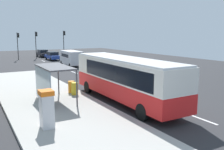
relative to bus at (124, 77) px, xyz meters
The scene contains 21 objects.
ground_plane 14.98m from the bus, 83.39° to the left, with size 56.00×92.00×0.04m, color #2D2D30.
sidewalk_platform 5.72m from the bus, 149.48° to the left, with size 6.20×30.00×0.18m, color #ADAAA3.
lane_stripe_seg_0 5.89m from the bus, 69.46° to the right, with size 0.16×2.20×0.01m, color silver.
lane_stripe_seg_1 2.70m from the bus, ahead, with size 0.16×2.20×0.01m, color silver.
lane_stripe_seg_2 5.47m from the bus, 67.62° to the left, with size 0.16×2.20×0.01m, color silver.
lane_stripe_seg_3 10.13m from the bus, 78.64° to the left, with size 0.16×2.20×0.01m, color silver.
lane_stripe_seg_4 15.01m from the bus, 82.43° to the left, with size 0.16×2.20×0.01m, color silver.
lane_stripe_seg_5 19.95m from the bus, 84.33° to the left, with size 0.16×2.20×0.01m, color silver.
lane_stripe_seg_6 24.91m from the bus, 85.47° to the left, with size 0.16×2.20×0.01m, color silver.
lane_stripe_seg_7 29.88m from the bus, 86.23° to the left, with size 0.16×2.20×0.01m, color silver.
bus is the anchor object (origin of this frame).
white_van 21.22m from the bus, 79.37° to the left, with size 2.13×5.25×2.30m.
sedan_near 37.99m from the bus, 83.94° to the left, with size 1.90×4.43×1.52m.
sedan_far 30.99m from the bus, 82.56° to the left, with size 1.94×4.45×1.52m.
ticket_machine 6.76m from the bus, 158.16° to the right, with size 0.66×0.76×1.94m.
recycling_bin_yellow 4.27m from the bus, 127.34° to the left, with size 0.52×0.52×0.95m, color yellow.
recycling_bin_orange 4.83m from the bus, 122.13° to the left, with size 0.52×0.52×0.95m, color orange.
traffic_light_near_side 34.19m from the bus, 77.82° to the left, with size 0.49×0.28×5.43m.
traffic_light_far_side 34.24m from the bus, 92.33° to the left, with size 0.49×0.28×5.05m.
traffic_light_median 35.08m from the bus, 86.55° to the left, with size 0.49×0.28×5.25m.
bus_shelter 5.14m from the bus, 156.20° to the left, with size 1.80×4.00×2.50m.
Camera 1 is at (-11.10, -15.29, 4.91)m, focal length 39.73 mm.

